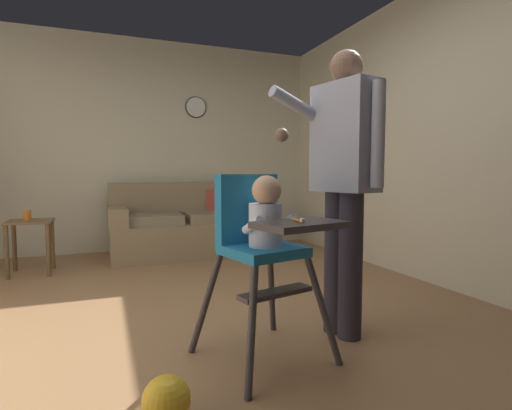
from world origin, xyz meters
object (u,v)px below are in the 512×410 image
object	(u,v)px
adult_standing	(344,177)
wall_clock	(196,107)
toy_ball	(166,400)
high_chair	(263,231)
sippy_cup	(27,215)
couch	(182,227)
side_table	(30,235)

from	to	relation	value
adult_standing	wall_clock	size ratio (longest dim) A/B	6.09
toy_ball	wall_clock	distance (m)	4.22
high_chair	toy_ball	world-z (taller)	high_chair
sippy_cup	couch	bearing A→B (deg)	14.40
side_table	wall_clock	xyz separation A→B (m)	(1.83, 0.88, 1.46)
toy_ball	sippy_cup	size ratio (longest dim) A/B	1.90
high_chair	adult_standing	distance (m)	0.63
side_table	sippy_cup	world-z (taller)	sippy_cup
adult_standing	couch	bearing A→B (deg)	-92.96
toy_ball	wall_clock	xyz separation A→B (m)	(0.95, 3.73, 1.74)
wall_clock	couch	bearing A→B (deg)	-121.26
high_chair	sippy_cup	world-z (taller)	high_chair
toy_ball	side_table	size ratio (longest dim) A/B	0.37
high_chair	side_table	world-z (taller)	high_chair
wall_clock	side_table	bearing A→B (deg)	-154.40
couch	sippy_cup	world-z (taller)	couch
toy_ball	wall_clock	size ratio (longest dim) A/B	0.69
side_table	toy_ball	bearing A→B (deg)	-72.86
couch	side_table	size ratio (longest dim) A/B	3.17
high_chair	toy_ball	size ratio (longest dim) A/B	5.11
couch	high_chair	bearing A→B (deg)	-2.15
couch	side_table	xyz separation A→B (m)	(-1.54, -0.40, 0.05)
couch	sippy_cup	size ratio (longest dim) A/B	16.49
adult_standing	sippy_cup	bearing A→B (deg)	-61.72
couch	adult_standing	distance (m)	2.85
couch	toy_ball	distance (m)	3.33
toy_ball	side_table	distance (m)	3.00
wall_clock	toy_ball	bearing A→B (deg)	-104.32
couch	high_chair	world-z (taller)	high_chair
high_chair	sippy_cup	distance (m)	2.86
adult_standing	sippy_cup	distance (m)	3.11
toy_ball	sippy_cup	world-z (taller)	sippy_cup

